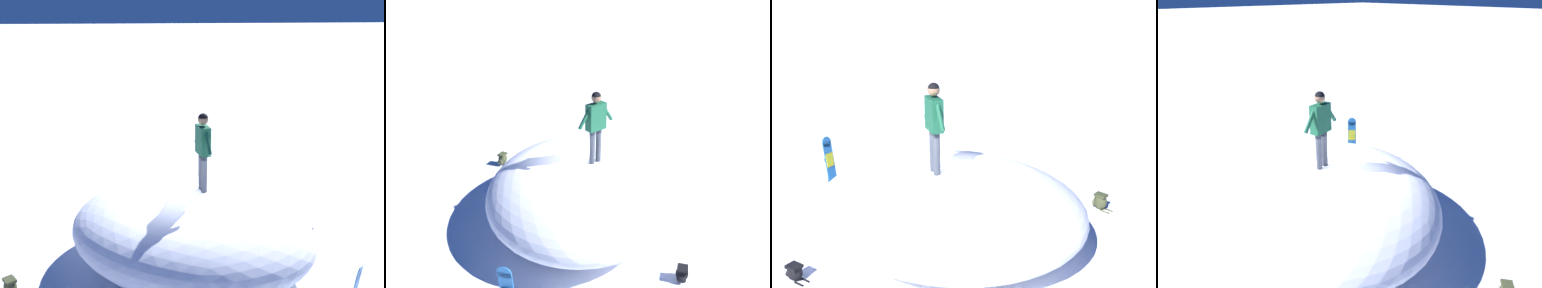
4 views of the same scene
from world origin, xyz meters
The scene contains 5 objects.
ground centered at (0.00, 0.00, 0.00)m, with size 240.00×240.00×0.00m, color white.
snow_mound centered at (0.00, 0.05, 0.87)m, with size 4.87×5.76×1.75m, color white.
snowboarder_standing centered at (-0.17, 0.34, 2.84)m, with size 1.06×0.31×1.80m.
backpack_near centered at (-0.77, 3.11, 0.17)m, with size 0.48×0.49×0.33m.
backpack_far centered at (0.97, -3.79, 0.21)m, with size 0.51×0.45×0.41m.
Camera 1 is at (9.57, -0.82, 5.89)m, focal length 43.34 mm.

